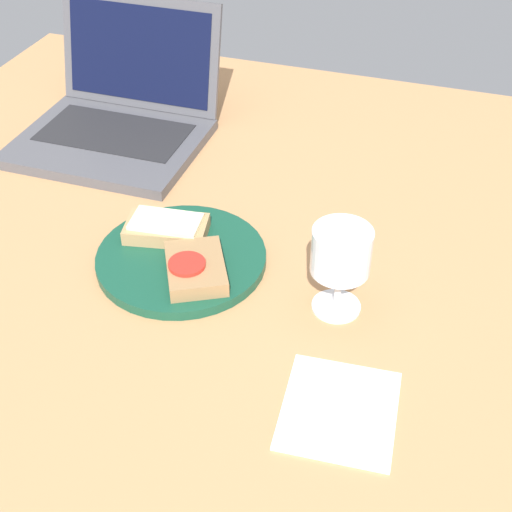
{
  "coord_description": "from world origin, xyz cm",
  "views": [
    {
      "loc": [
        29.08,
        -72.39,
        68.59
      ],
      "look_at": [
        5.6,
        -1.16,
        8.0
      ],
      "focal_mm": 50.0,
      "sensor_mm": 36.0,
      "label": 1
    }
  ],
  "objects_px": {
    "plate": "(181,258)",
    "laptop": "(118,118)",
    "sandwich_with_cheese": "(166,228)",
    "sandwich_with_tomato": "(195,268)",
    "wine_glass": "(341,255)",
    "napkin": "(339,410)"
  },
  "relations": [
    {
      "from": "plate",
      "to": "laptop",
      "type": "height_order",
      "value": "laptop"
    },
    {
      "from": "plate",
      "to": "sandwich_with_cheese",
      "type": "relative_size",
      "value": 1.88
    },
    {
      "from": "wine_glass",
      "to": "laptop",
      "type": "xyz_separation_m",
      "value": [
        -0.49,
        0.33,
        -0.05
      ]
    },
    {
      "from": "plate",
      "to": "napkin",
      "type": "distance_m",
      "value": 0.34
    },
    {
      "from": "plate",
      "to": "napkin",
      "type": "height_order",
      "value": "plate"
    },
    {
      "from": "plate",
      "to": "wine_glass",
      "type": "xyz_separation_m",
      "value": [
        0.23,
        -0.02,
        0.08
      ]
    },
    {
      "from": "plate",
      "to": "laptop",
      "type": "bearing_deg",
      "value": 129.73
    },
    {
      "from": "sandwich_with_tomato",
      "to": "plate",
      "type": "bearing_deg",
      "value": 135.62
    },
    {
      "from": "plate",
      "to": "wine_glass",
      "type": "height_order",
      "value": "wine_glass"
    },
    {
      "from": "sandwich_with_tomato",
      "to": "laptop",
      "type": "relative_size",
      "value": 0.41
    },
    {
      "from": "sandwich_with_cheese",
      "to": "sandwich_with_tomato",
      "type": "bearing_deg",
      "value": -43.84
    },
    {
      "from": "wine_glass",
      "to": "napkin",
      "type": "distance_m",
      "value": 0.2
    },
    {
      "from": "sandwich_with_tomato",
      "to": "laptop",
      "type": "distance_m",
      "value": 0.44
    },
    {
      "from": "sandwich_with_cheese",
      "to": "laptop",
      "type": "xyz_separation_m",
      "value": [
        -0.21,
        0.27,
        0.01
      ]
    },
    {
      "from": "sandwich_with_cheese",
      "to": "plate",
      "type": "bearing_deg",
      "value": -43.3
    },
    {
      "from": "laptop",
      "to": "napkin",
      "type": "distance_m",
      "value": 0.73
    },
    {
      "from": "laptop",
      "to": "sandwich_with_tomato",
      "type": "bearing_deg",
      "value": -49.58
    },
    {
      "from": "sandwich_with_tomato",
      "to": "laptop",
      "type": "bearing_deg",
      "value": 130.42
    },
    {
      "from": "sandwich_with_tomato",
      "to": "wine_glass",
      "type": "bearing_deg",
      "value": 3.59
    },
    {
      "from": "sandwich_with_cheese",
      "to": "sandwich_with_tomato",
      "type": "relative_size",
      "value": 0.98
    },
    {
      "from": "sandwich_with_tomato",
      "to": "wine_glass",
      "type": "relative_size",
      "value": 1.04
    },
    {
      "from": "sandwich_with_tomato",
      "to": "laptop",
      "type": "height_order",
      "value": "laptop"
    }
  ]
}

